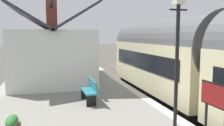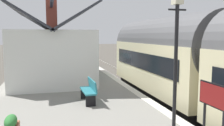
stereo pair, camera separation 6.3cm
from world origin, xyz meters
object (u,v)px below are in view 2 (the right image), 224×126
Objects in this scene: station_building at (52,53)px; lamp_post_platform at (177,32)px; station_sign_board at (214,102)px; planter_bench_left at (70,57)px; planter_edge_near at (42,59)px; bench_near_building at (69,59)px; bench_mid_platform at (89,90)px.

station_building is 9.49m from lamp_post_platform.
station_building is at bearing 19.04° from lamp_post_platform.
station_building is 5.16× the size of station_sign_board.
planter_bench_left is 0.20× the size of lamp_post_platform.
lamp_post_platform reaches higher than station_sign_board.
planter_bench_left is 3.55m from planter_edge_near.
planter_bench_left is 1.01× the size of planter_edge_near.
station_building is 5.74× the size of bench_near_building.
lamp_post_platform is at bearing -174.34° from bench_near_building.
station_sign_board is (-18.04, -3.87, 0.76)m from planter_edge_near.
bench_mid_platform is 1.00× the size of bench_near_building.
planter_edge_near is 18.46m from station_sign_board.
bench_mid_platform is 0.90× the size of station_sign_board.
bench_near_building is 1.84× the size of planter_bench_left.
station_building is 2.14× the size of lamp_post_platform.
station_building is 10.13m from planter_bench_left.
station_building reaches higher than planter_bench_left.
bench_near_building is 2.31m from planter_edge_near.
station_building is 10.57× the size of planter_bench_left.
bench_near_building is (7.14, -1.48, -1.04)m from station_building.
bench_near_building is 1.85× the size of planter_edge_near.
planter_edge_near is (7.52, 0.79, -1.08)m from station_building.
planter_edge_near is (13.24, 2.05, -0.04)m from bench_mid_platform.
station_building is at bearing 16.29° from station_sign_board.
lamp_post_platform is (-18.81, -1.24, 2.24)m from planter_bench_left.
lamp_post_platform is 2.41× the size of station_sign_board.
lamp_post_platform reaches higher than bench_near_building.
lamp_post_platform reaches higher than planter_bench_left.
lamp_post_platform reaches higher than bench_mid_platform.
station_building reaches higher than bench_mid_platform.
bench_mid_platform is at bearing 20.74° from station_sign_board.
lamp_post_platform is at bearing -160.96° from station_building.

